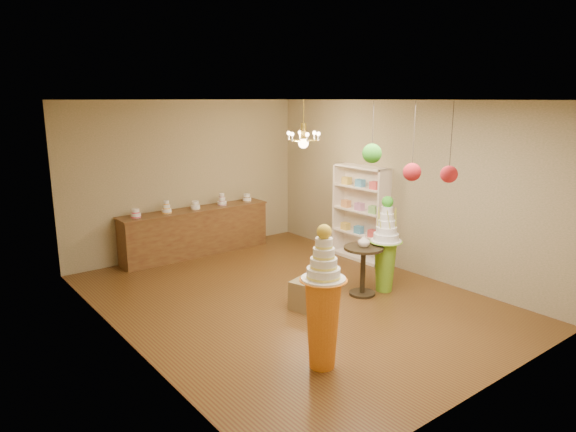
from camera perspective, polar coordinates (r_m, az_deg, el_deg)
floor at (r=8.01m, az=0.14°, el=-9.22°), size 6.50×6.50×0.00m
ceiling at (r=7.42m, az=0.15°, el=12.78°), size 6.50×6.50×0.00m
wall_back at (r=10.29m, az=-11.11°, el=4.19°), size 5.00×0.04×3.00m
wall_front at (r=5.47m, az=21.67°, el=-4.13°), size 5.00×0.04×3.00m
wall_left at (r=6.38m, az=-17.83°, el=-1.48°), size 0.04×6.50×3.00m
wall_right at (r=9.30m, az=12.38°, el=3.22°), size 0.04×6.50×3.00m
pedestal_green at (r=8.29m, az=10.76°, el=-4.03°), size 0.58×0.58×1.55m
pedestal_orange at (r=5.89m, az=3.89°, el=-10.52°), size 0.51×0.51×1.69m
burlap_riser at (r=7.60m, az=2.52°, el=-8.71°), size 0.60×0.60×0.43m
sideboard at (r=10.25m, az=-10.15°, el=-1.64°), size 3.04×0.54×1.16m
shelving_unit at (r=9.82m, az=8.03°, el=0.34°), size 0.33×1.20×1.80m
round_table at (r=8.10m, az=8.34°, el=-5.29°), size 0.76×0.76×0.78m
vase at (r=7.99m, az=8.43°, el=-2.75°), size 0.20×0.20×0.19m
pom_red_left at (r=6.19m, az=13.61°, el=4.79°), size 0.21×0.21×0.93m
pom_green_mid at (r=6.03m, az=9.31°, el=6.88°), size 0.23×0.23×0.71m
pom_red_right at (r=5.58m, az=17.45°, el=4.48°), size 0.18×0.18×0.84m
chandelier at (r=9.14m, az=1.73°, el=8.42°), size 0.66×0.66×0.85m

